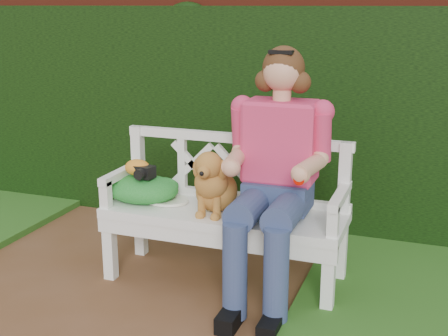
% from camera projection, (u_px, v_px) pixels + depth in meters
% --- Properties ---
extents(ground, '(60.00, 60.00, 0.00)m').
position_uv_depth(ground, '(89.00, 311.00, 3.45)').
color(ground, brown).
extents(brick_wall, '(10.00, 0.30, 2.20)m').
position_uv_depth(brick_wall, '(209.00, 82.00, 4.88)').
color(brick_wall, maroon).
rests_on(brick_wall, ground).
extents(ivy_hedge, '(10.00, 0.18, 1.70)m').
position_uv_depth(ivy_hedge, '(199.00, 117.00, 4.75)').
color(ivy_hedge, '#173A0B').
rests_on(ivy_hedge, ground).
extents(garden_bench, '(1.61, 0.68, 0.48)m').
position_uv_depth(garden_bench, '(224.00, 246.00, 3.77)').
color(garden_bench, white).
rests_on(garden_bench, ground).
extents(seated_woman, '(0.68, 0.88, 1.50)m').
position_uv_depth(seated_woman, '(278.00, 174.00, 3.50)').
color(seated_woman, red).
rests_on(seated_woman, ground).
extents(dog, '(0.35, 0.42, 0.41)m').
position_uv_depth(dog, '(215.00, 180.00, 3.62)').
color(dog, brown).
rests_on(dog, garden_bench).
extents(tennis_racket, '(0.59, 0.42, 0.03)m').
position_uv_depth(tennis_racket, '(163.00, 200.00, 3.86)').
color(tennis_racket, silver).
rests_on(tennis_racket, garden_bench).
extents(green_bag, '(0.56, 0.48, 0.17)m').
position_uv_depth(green_bag, '(142.00, 188.00, 3.87)').
color(green_bag, green).
rests_on(green_bag, garden_bench).
extents(camera_item, '(0.13, 0.11, 0.08)m').
position_uv_depth(camera_item, '(145.00, 172.00, 3.80)').
color(camera_item, black).
rests_on(camera_item, green_bag).
extents(baseball_glove, '(0.18, 0.14, 0.11)m').
position_uv_depth(baseball_glove, '(137.00, 168.00, 3.84)').
color(baseball_glove, orange).
rests_on(baseball_glove, green_bag).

